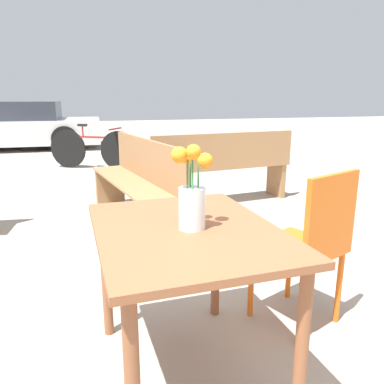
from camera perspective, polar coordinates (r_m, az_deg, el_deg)
ground_plane at (r=1.92m, az=-0.84°, el=-25.80°), size 40.00×40.00×0.00m
table_front at (r=1.60m, az=-0.92°, el=-8.82°), size 0.75×0.97×0.71m
flower_vase at (r=1.51m, az=-0.02°, el=-0.97°), size 0.18×0.17×0.35m
cafe_chair at (r=2.08m, az=17.64°, el=-6.97°), size 0.52×0.52×0.88m
bench_near at (r=3.67m, az=-8.07°, el=2.06°), size 0.66×1.87×0.85m
bench_far at (r=4.39m, az=4.63°, el=4.09°), size 1.80×0.56×0.85m
bicycle at (r=6.88m, az=-14.83°, el=6.37°), size 1.45×0.90×0.79m
parked_car at (r=10.40m, az=-25.99°, el=9.01°), size 4.36×2.10×1.15m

